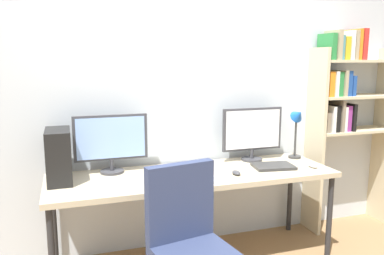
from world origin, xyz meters
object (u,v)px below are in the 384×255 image
desk (194,179)px  mouse_right_side (313,166)px  bookshelf (345,103)px  mouse_left_side (236,173)px  monitor_right (252,132)px  pc_tower (59,156)px  keyboard_main (204,181)px  laptop_closed (273,166)px  monitor_left (111,141)px  desk_lamp (298,124)px

desk → mouse_right_side: size_ratio=22.95×
bookshelf → mouse_left_side: 1.40m
monitor_right → mouse_right_side: size_ratio=5.66×
pc_tower → keyboard_main: size_ratio=0.99×
pc_tower → laptop_closed: 1.66m
desk → monitor_right: size_ratio=4.05×
monitor_right → mouse_left_side: 0.52m
laptop_closed → desk: bearing=-176.4°
monitor_left → monitor_right: monitor_right is taller
desk_lamp → monitor_right: bearing=170.3°
monitor_right → desk_lamp: bearing=-9.7°
bookshelf → keyboard_main: (-1.56, -0.46, -0.46)m
laptop_closed → monitor_right: bearing=111.2°
desk_lamp → desk: bearing=-171.8°
monitor_left → keyboard_main: 0.78m
bookshelf → pc_tower: bearing=-177.1°
keyboard_main → mouse_left_side: mouse_left_side is taller
mouse_right_side → keyboard_main: bearing=-175.3°
mouse_right_side → laptop_closed: 0.32m
desk_lamp → keyboard_main: bearing=-159.5°
keyboard_main → pc_tower: bearing=161.4°
desk_lamp → laptop_closed: desk_lamp is taller
desk → mouse_left_side: 0.33m
monitor_right → mouse_right_side: (0.37, -0.36, -0.24)m
monitor_right → mouse_left_side: bearing=-131.0°
pc_tower → laptop_closed: bearing=-5.4°
mouse_left_side → mouse_right_side: bearing=-0.8°
monitor_left → mouse_left_side: bearing=-21.6°
desk → laptop_closed: (0.66, -0.05, 0.06)m
monitor_right → desk_lamp: (0.40, -0.07, 0.06)m
monitor_left → mouse_left_side: 0.99m
desk_lamp → keyboard_main: size_ratio=1.22×
bookshelf → desk_lamp: bearing=-171.2°
monitor_left → laptop_closed: monitor_left is taller
mouse_right_side → desk: bearing=171.2°
monitor_right → pc_tower: monitor_right is taller
monitor_left → mouse_right_side: monitor_left is taller
laptop_closed → bookshelf: bearing=25.8°
monitor_left → monitor_right: (1.20, 0.00, -0.00)m
mouse_left_side → mouse_right_side: size_ratio=1.00×
keyboard_main → laptop_closed: bearing=14.9°
monitor_right → mouse_right_side: monitor_right is taller
desk → bookshelf: bearing=8.4°
desk → mouse_right_side: mouse_right_side is taller
pc_tower → desk_lamp: size_ratio=0.82×
bookshelf → laptop_closed: size_ratio=5.87×
desk → monitor_right: bearing=19.5°
monitor_right → laptop_closed: (0.06, -0.27, -0.24)m
monitor_right → keyboard_main: size_ratio=1.42×
desk → mouse_left_side: mouse_left_side is taller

